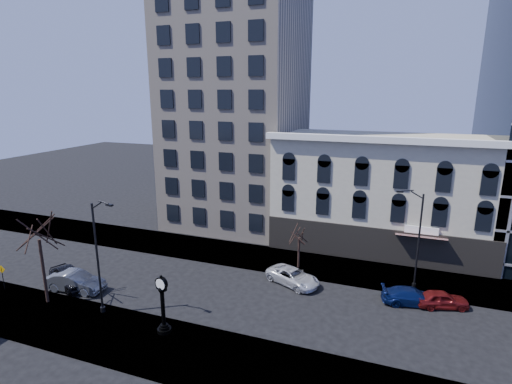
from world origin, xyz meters
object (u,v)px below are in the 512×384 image
at_px(car_near_b, 76,282).
at_px(car_near_a, 70,277).
at_px(street_clock, 163,307).
at_px(street_lamp_near, 100,228).
at_px(warning_sign, 2,273).

bearing_deg(car_near_b, car_near_a, 62.06).
xyz_separation_m(street_clock, car_near_b, (-10.51, 2.75, -1.26)).
xyz_separation_m(street_clock, street_lamp_near, (-5.22, 0.50, 4.95)).
height_order(street_clock, warning_sign, street_clock).
relative_size(street_clock, street_lamp_near, 0.47).
height_order(warning_sign, car_near_b, warning_sign).
bearing_deg(car_near_b, warning_sign, 105.42).
xyz_separation_m(car_near_a, car_near_b, (1.08, -0.46, -0.02)).
relative_size(warning_sign, car_near_b, 0.44).
bearing_deg(warning_sign, car_near_b, 13.44).
relative_size(street_lamp_near, car_near_a, 1.83).
bearing_deg(warning_sign, street_clock, -9.06).
xyz_separation_m(warning_sign, car_near_b, (5.74, 2.12, -0.80)).
distance_m(street_lamp_near, warning_sign, 12.29).
xyz_separation_m(street_lamp_near, warning_sign, (-11.04, 0.12, -5.41)).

